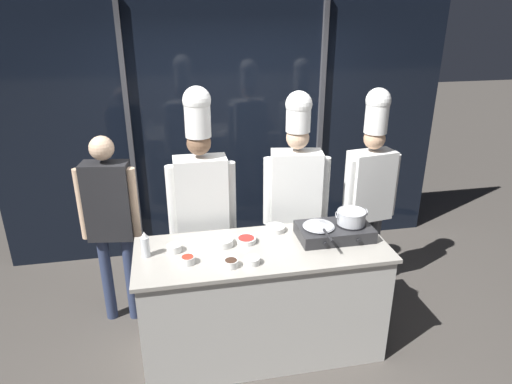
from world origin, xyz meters
The scene contains 18 objects.
ground_plane centered at (0.00, 0.00, 0.00)m, with size 24.00×24.00×0.00m, color #47423D.
window_wall_back centered at (0.00, 1.76, 1.35)m, with size 4.72×0.09×2.70m.
demo_counter centered at (0.00, 0.00, 0.47)m, with size 1.89×0.72×0.93m.
portable_stove centered at (0.58, 0.06, 0.98)m, with size 0.57×0.34×0.11m.
frying_pan centered at (0.45, 0.05, 1.06)m, with size 0.24×0.42×0.04m.
stock_pot centered at (0.71, 0.06, 1.09)m, with size 0.25×0.22×0.11m.
squeeze_bottle_clear centered at (-0.84, 0.05, 1.02)m, with size 0.06×0.06×0.20m.
prep_bowl_chicken centered at (-0.29, 0.10, 0.96)m, with size 0.17×0.17×0.06m.
prep_bowl_bell_pepper centered at (-0.10, 0.11, 0.95)m, with size 0.15×0.15×0.04m.
prep_bowl_onion centered at (0.16, 0.25, 0.95)m, with size 0.16×0.16×0.04m.
prep_bowl_chili_flakes centered at (-0.56, -0.11, 0.96)m, with size 0.10×0.10×0.06m.
prep_bowl_soy_glaze centered at (-0.27, -0.21, 0.96)m, with size 0.10×0.10×0.05m.
prep_bowl_bean_sprouts centered at (-0.64, 0.08, 0.96)m, with size 0.11×0.11×0.06m.
prep_bowl_shrimp centered at (-0.12, -0.20, 0.96)m, with size 0.11×0.11×0.05m.
person_guest centered at (-1.14, 0.63, 1.03)m, with size 0.48×0.25×1.68m.
chef_head centered at (-0.39, 0.59, 1.17)m, with size 0.57×0.22×2.04m.
chef_sous centered at (0.42, 0.61, 1.15)m, with size 0.56×0.29×1.97m.
chef_line centered at (1.11, 0.62, 1.14)m, with size 0.53×0.27×1.97m.
Camera 1 is at (-0.63, -2.90, 2.61)m, focal length 32.00 mm.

